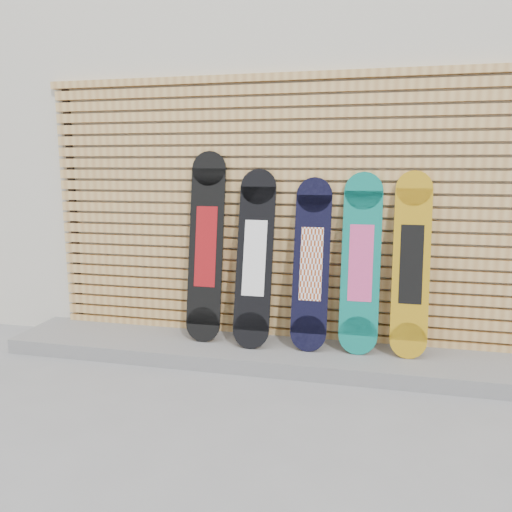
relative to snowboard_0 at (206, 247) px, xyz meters
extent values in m
plane|color=gray|center=(0.82, -0.79, -0.90)|extent=(80.00, 80.00, 0.00)
cube|color=beige|center=(1.32, 2.71, 0.90)|extent=(12.00, 5.00, 3.60)
cube|color=slate|center=(0.67, -0.11, -0.84)|extent=(4.60, 0.70, 0.12)
cube|color=tan|center=(0.67, 0.18, -0.77)|extent=(4.20, 0.05, 0.08)
cube|color=tan|center=(0.67, 0.18, -0.67)|extent=(4.20, 0.05, 0.08)
cube|color=tan|center=(0.67, 0.18, -0.57)|extent=(4.20, 0.05, 0.07)
cube|color=tan|center=(0.67, 0.18, -0.48)|extent=(4.20, 0.05, 0.07)
cube|color=tan|center=(0.67, 0.18, -0.38)|extent=(4.20, 0.05, 0.07)
cube|color=tan|center=(0.67, 0.18, -0.28)|extent=(4.20, 0.05, 0.07)
cube|color=tan|center=(0.67, 0.18, -0.19)|extent=(4.20, 0.05, 0.07)
cube|color=tan|center=(0.67, 0.18, -0.09)|extent=(4.20, 0.05, 0.07)
cube|color=tan|center=(0.67, 0.18, 0.01)|extent=(4.20, 0.05, 0.07)
cube|color=tan|center=(0.67, 0.18, 0.11)|extent=(4.20, 0.05, 0.08)
cube|color=tan|center=(0.67, 0.18, 0.20)|extent=(4.20, 0.05, 0.08)
cube|color=tan|center=(0.67, 0.18, 0.30)|extent=(4.20, 0.05, 0.08)
cube|color=tan|center=(0.67, 0.18, 0.40)|extent=(4.20, 0.05, 0.08)
cube|color=tan|center=(0.67, 0.18, 0.49)|extent=(4.20, 0.05, 0.08)
cube|color=tan|center=(0.67, 0.18, 0.59)|extent=(4.20, 0.05, 0.08)
cube|color=tan|center=(0.67, 0.18, 0.69)|extent=(4.20, 0.05, 0.08)
cube|color=tan|center=(0.67, 0.18, 0.78)|extent=(4.20, 0.05, 0.08)
cube|color=tan|center=(0.67, 0.18, 0.88)|extent=(4.20, 0.05, 0.08)
cube|color=tan|center=(0.67, 0.18, 0.98)|extent=(4.20, 0.05, 0.08)
cube|color=tan|center=(0.67, 0.18, 1.08)|extent=(4.20, 0.05, 0.08)
cube|color=tan|center=(0.67, 0.18, 1.17)|extent=(4.20, 0.05, 0.08)
cube|color=tan|center=(0.67, 0.18, 1.27)|extent=(4.20, 0.05, 0.08)
cube|color=black|center=(-1.35, 0.20, 0.21)|extent=(0.06, 0.04, 2.23)
cube|color=tan|center=(0.67, 0.18, 1.36)|extent=(4.26, 0.07, 0.06)
cube|color=black|center=(0.00, 0.00, 0.00)|extent=(0.29, 0.26, 1.29)
cylinder|color=black|center=(0.00, -0.12, -0.64)|extent=(0.29, 0.07, 0.29)
cylinder|color=black|center=(0.00, 0.12, 0.64)|extent=(0.29, 0.07, 0.29)
cube|color=maroon|center=(0.00, 0.00, 0.00)|extent=(0.18, 0.15, 0.66)
cube|color=black|center=(0.42, -0.03, -0.07)|extent=(0.30, 0.30, 1.14)
cylinder|color=black|center=(0.42, -0.18, -0.64)|extent=(0.30, 0.09, 0.29)
cylinder|color=black|center=(0.42, 0.11, 0.49)|extent=(0.30, 0.09, 0.29)
cube|color=white|center=(0.42, -0.03, -0.07)|extent=(0.18, 0.17, 0.60)
cube|color=black|center=(0.88, -0.01, -0.11)|extent=(0.29, 0.27, 1.08)
cylinder|color=black|center=(0.88, -0.13, -0.64)|extent=(0.29, 0.09, 0.29)
cylinder|color=black|center=(0.88, 0.11, 0.43)|extent=(0.29, 0.09, 0.29)
cube|color=white|center=(0.88, -0.01, -0.11)|extent=(0.18, 0.16, 0.58)
cube|color=#0B7365|center=(1.27, 0.00, -0.08)|extent=(0.30, 0.25, 1.11)
cylinder|color=#0B7365|center=(1.27, -0.11, -0.64)|extent=(0.30, 0.08, 0.30)
cylinder|color=#0B7365|center=(1.27, 0.11, 0.47)|extent=(0.30, 0.08, 0.30)
cube|color=#F25599|center=(1.27, 0.00, -0.08)|extent=(0.19, 0.15, 0.59)
cube|color=#B68613|center=(1.65, 0.00, -0.08)|extent=(0.28, 0.25, 1.15)
cylinder|color=#B68613|center=(1.65, -0.11, -0.65)|extent=(0.28, 0.08, 0.28)
cylinder|color=#B68613|center=(1.65, 0.12, 0.49)|extent=(0.28, 0.08, 0.28)
cube|color=black|center=(1.65, 0.00, -0.08)|extent=(0.17, 0.15, 0.60)
camera|label=1|loc=(1.32, -3.91, 0.67)|focal=35.00mm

